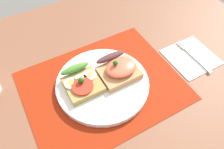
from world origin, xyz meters
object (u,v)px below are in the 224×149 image
at_px(sandwich_egg_tomato, 82,82).
at_px(fork, 192,55).
at_px(napkin, 191,57).
at_px(plate, 103,84).
at_px(sandwich_salmon, 119,69).

relative_size(sandwich_egg_tomato, fork, 0.71).
relative_size(sandwich_egg_tomato, napkin, 0.74).
distance_m(plate, sandwich_egg_tomato, 0.06).
relative_size(napkin, fork, 0.96).
bearing_deg(sandwich_salmon, sandwich_egg_tomato, 173.73).
distance_m(sandwich_egg_tomato, fork, 0.35).
bearing_deg(napkin, sandwich_egg_tomato, 170.77).
height_order(sandwich_egg_tomato, napkin, sandwich_egg_tomato).
xyz_separation_m(plate, fork, (0.29, -0.04, -0.00)).
height_order(sandwich_salmon, fork, sandwich_salmon).
bearing_deg(fork, plate, 172.92).
xyz_separation_m(plate, sandwich_egg_tomato, (-0.05, 0.02, 0.02)).
xyz_separation_m(plate, sandwich_salmon, (0.05, 0.01, 0.03)).
bearing_deg(sandwich_egg_tomato, sandwich_salmon, -6.27).
distance_m(plate, napkin, 0.29).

